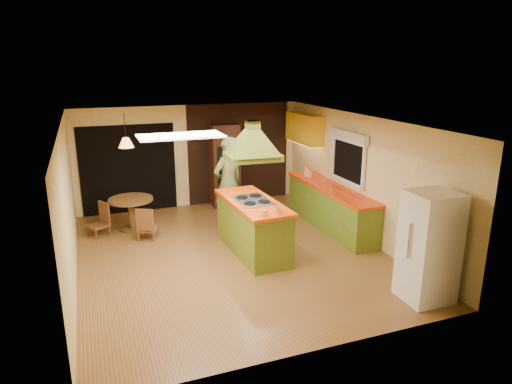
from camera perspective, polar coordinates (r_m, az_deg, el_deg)
name	(u,v)px	position (r m, az deg, el deg)	size (l,w,h in m)	color
ground	(231,253)	(8.74, -3.11, -7.67)	(6.50, 6.50, 0.00)	olive
room_walls	(230,190)	(8.31, -3.24, 0.24)	(5.50, 6.50, 6.50)	beige
ceiling_plane	(229,121)	(8.06, -3.38, 8.82)	(6.50, 6.50, 0.00)	silver
brick_panel	(239,153)	(11.68, -2.15, 4.90)	(2.64, 0.03, 2.50)	#381E14
nook_opening	(129,169)	(11.18, -15.65, 2.75)	(2.20, 0.03, 2.10)	black
right_counter	(330,207)	(10.02, 9.26, -1.86)	(0.62, 3.05, 0.92)	olive
upper_cabinets	(304,128)	(11.12, 6.05, 7.91)	(0.34, 1.40, 0.70)	yellow
window_right	(348,148)	(9.66, 11.47, 5.37)	(0.12, 1.35, 1.06)	black
fluor_panel	(181,136)	(6.64, -9.40, 6.94)	(1.20, 0.60, 0.03)	white
kitchen_island	(253,226)	(8.61, -0.39, -4.30)	(0.91, 2.08, 1.03)	olive
range_hood	(253,134)	(8.17, -0.41, 7.20)	(1.00, 0.74, 0.78)	#596419
man	(228,184)	(9.69, -3.49, 1.04)	(0.73, 0.48, 2.01)	brown
refrigerator	(429,247)	(7.31, 20.81, -6.44)	(0.70, 0.66, 1.70)	white
wall_oven	(225,165)	(11.32, -3.95, 3.35)	(0.70, 0.62, 2.05)	#432315
dining_table	(131,208)	(10.10, -15.33, -1.93)	(0.93, 0.93, 0.70)	brown
chair_left	(98,220)	(10.02, -19.19, -3.29)	(0.38, 0.38, 0.69)	brown
chair_near	(148,223)	(9.55, -13.37, -3.75)	(0.38, 0.38, 0.69)	brown
pendant_lamp	(126,143)	(9.77, -15.94, 5.96)	(0.31, 0.31, 0.20)	#FF9E3F
canister_large	(307,172)	(10.73, 6.42, 2.55)	(0.14, 0.14, 0.20)	#FFECCD
canister_medium	(308,173)	(10.68, 6.56, 2.42)	(0.13, 0.13, 0.18)	#F8E6C7
canister_small	(310,174)	(10.62, 6.75, 2.28)	(0.12, 0.12, 0.16)	beige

